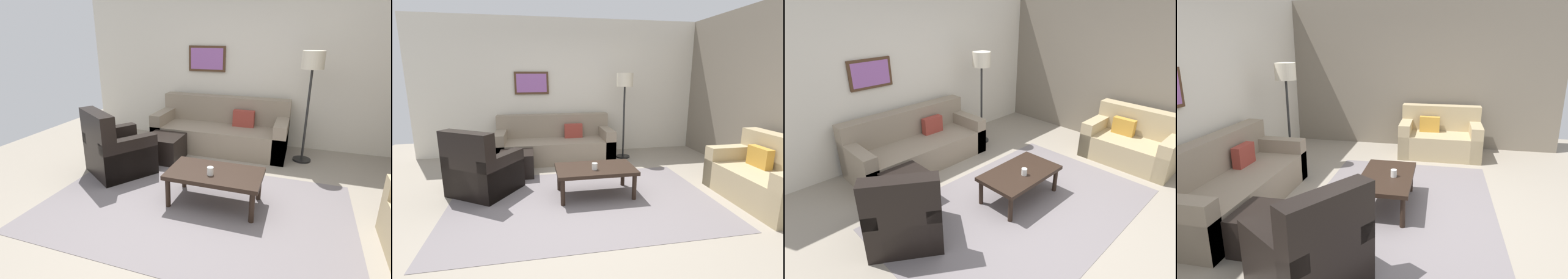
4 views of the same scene
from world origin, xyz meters
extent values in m
plane|color=gray|center=(0.00, 0.00, 0.00)|extent=(8.00, 8.00, 0.00)
cube|color=silver|center=(0.00, 2.60, 1.40)|extent=(6.00, 0.12, 2.80)
cube|color=slate|center=(0.00, 0.00, 0.00)|extent=(3.55, 2.29, 0.01)
cube|color=gray|center=(-0.22, 2.00, 0.21)|extent=(2.27, 0.91, 0.42)
cube|color=gray|center=(-0.22, 2.33, 0.44)|extent=(2.27, 0.24, 0.88)
cube|color=gray|center=(-1.25, 2.00, 0.31)|extent=(0.20, 0.91, 0.62)
cube|color=gray|center=(0.81, 2.00, 0.31)|extent=(0.20, 0.91, 0.62)
cube|color=#99382D|center=(0.16, 2.11, 0.56)|extent=(0.36, 0.12, 0.28)
cube|color=black|center=(-1.35, 0.61, 0.22)|extent=(1.11, 1.11, 0.44)
cube|color=black|center=(-1.51, 0.36, 0.47)|extent=(0.78, 0.61, 0.95)
cube|color=black|center=(-1.08, 0.43, 0.30)|extent=(0.57, 0.76, 0.60)
cube|color=black|center=(-1.61, 0.78, 0.30)|extent=(0.57, 0.76, 0.60)
cube|color=black|center=(-0.93, 1.23, 0.20)|extent=(0.56, 0.56, 0.40)
cylinder|color=black|center=(-0.29, -0.07, 0.18)|extent=(0.06, 0.06, 0.36)
cylinder|color=black|center=(0.69, -0.07, 0.18)|extent=(0.06, 0.06, 0.36)
cylinder|color=black|center=(-0.29, 0.45, 0.18)|extent=(0.06, 0.06, 0.36)
cylinder|color=black|center=(0.69, 0.45, 0.18)|extent=(0.06, 0.06, 0.36)
cube|color=black|center=(0.20, 0.19, 0.39)|extent=(1.10, 0.64, 0.05)
cylinder|color=white|center=(0.18, 0.10, 0.46)|extent=(0.08, 0.08, 0.09)
cylinder|color=black|center=(1.17, 1.92, 0.01)|extent=(0.28, 0.28, 0.03)
cylinder|color=#262626|center=(1.17, 1.92, 0.72)|extent=(0.04, 0.04, 1.45)
cylinder|color=beige|center=(1.17, 1.92, 1.58)|extent=(0.32, 0.32, 0.26)
cube|color=#472D1C|center=(-0.63, 2.52, 1.51)|extent=(0.69, 0.04, 0.45)
cube|color=#975AA5|center=(-0.63, 2.50, 1.51)|extent=(0.61, 0.01, 0.37)
camera|label=1|loc=(1.08, -2.99, 1.94)|focal=28.36mm
camera|label=2|loc=(-0.61, -3.52, 1.69)|focal=26.10mm
camera|label=3|loc=(-2.77, -2.08, 2.56)|focal=28.82mm
camera|label=4|loc=(-3.65, -0.42, 1.99)|focal=30.95mm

